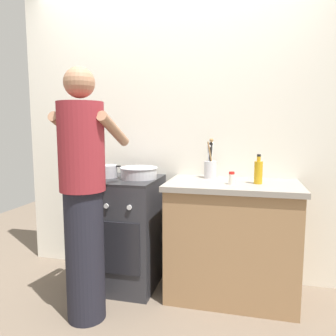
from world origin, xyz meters
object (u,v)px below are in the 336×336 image
spice_bottle (232,178)px  person (83,196)px  utensil_crock (210,166)px  mixing_bowl (139,172)px  oil_bottle (258,172)px  stove_range (123,231)px  pot (106,171)px

spice_bottle → person: person is taller
spice_bottle → utensil_crock: bearing=125.6°
mixing_bowl → person: size_ratio=0.18×
oil_bottle → mixing_bowl: bearing=177.9°
stove_range → pot: 0.52m
utensil_crock → person: size_ratio=0.19×
utensil_crock → pot: bearing=-168.8°
pot → person: bearing=-81.2°
mixing_bowl → utensil_crock: size_ratio=0.95×
person → stove_range: bearing=84.4°
pot → mixing_bowl: pot is taller
stove_range → pot: bearing=175.7°
oil_bottle → utensil_crock: bearing=153.7°
pot → utensil_crock: bearing=11.2°
stove_range → oil_bottle: (1.08, -0.01, 0.54)m
utensil_crock → oil_bottle: 0.42m
oil_bottle → person: person is taller
utensil_crock → oil_bottle: (0.38, -0.19, -0.01)m
mixing_bowl → person: 0.61m
stove_range → spice_bottle: bearing=-5.3°
spice_bottle → person: (-0.95, -0.46, -0.09)m
stove_range → person: (-0.05, -0.55, 0.41)m
person → mixing_bowl: bearing=71.3°
spice_bottle → oil_bottle: (0.19, 0.08, 0.04)m
spice_bottle → stove_range: bearing=174.7°
stove_range → utensil_crock: utensil_crock is taller
mixing_bowl → spice_bottle: 0.76m
person → utensil_crock: bearing=43.6°
utensil_crock → person: person is taller
stove_range → mixing_bowl: size_ratio=2.88×
stove_range → pot: (-0.14, 0.01, 0.50)m
pot → person: size_ratio=0.15×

